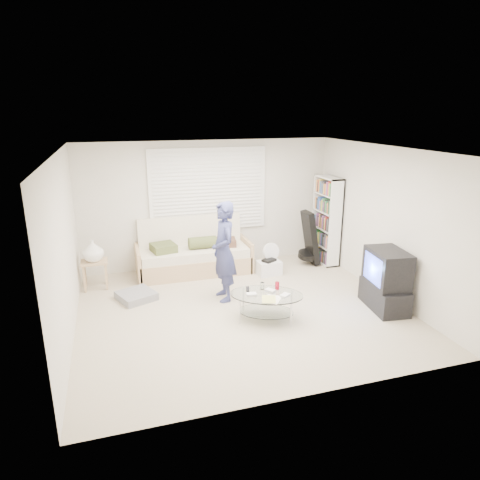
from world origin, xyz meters
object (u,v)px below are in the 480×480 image
object	(u,v)px
futon_sofa	(194,255)
bookshelf	(326,220)
tv_unit	(386,281)
coffee_table	(267,299)

from	to	relation	value
futon_sofa	bookshelf	distance (m)	2.78
futon_sofa	tv_unit	xyz separation A→B (m)	(2.60, -2.47, 0.12)
bookshelf	tv_unit	xyz separation A→B (m)	(-0.13, -2.25, -0.42)
bookshelf	coffee_table	size ratio (longest dim) A/B	1.39
bookshelf	tv_unit	size ratio (longest dim) A/B	1.84
bookshelf	coffee_table	bearing A→B (deg)	-135.00
futon_sofa	bookshelf	world-z (taller)	bookshelf
coffee_table	tv_unit	bearing A→B (deg)	-5.89
futon_sofa	coffee_table	xyz separation A→B (m)	(0.67, -2.27, -0.02)
bookshelf	tv_unit	bearing A→B (deg)	-93.19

